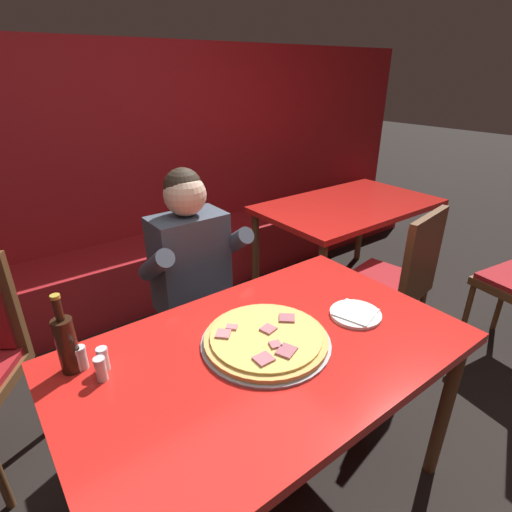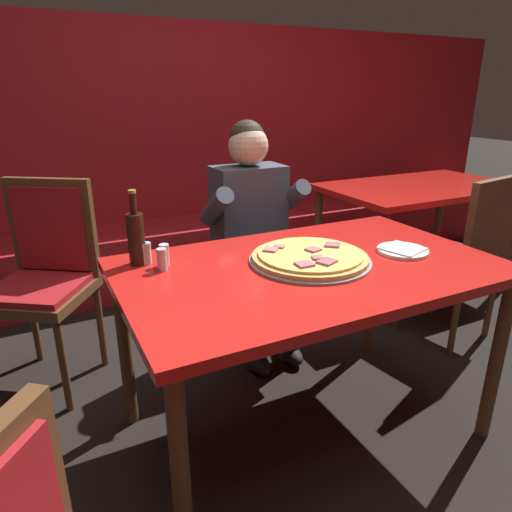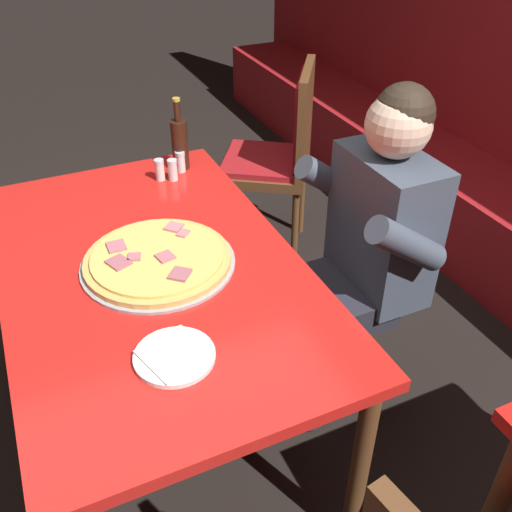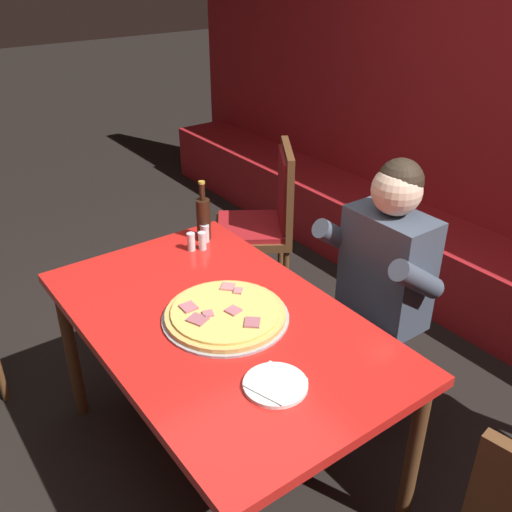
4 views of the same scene
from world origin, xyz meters
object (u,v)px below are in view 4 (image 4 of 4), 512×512
Objects in this scene: shaker_parmesan at (191,243)px; shaker_black_pepper at (202,242)px; shaker_red_pepper_flakes at (205,234)px; main_dining_table at (219,335)px; pizza at (225,314)px; dining_chair_near_left at (266,217)px; diner_seated_blue_shirt at (371,289)px; shaker_oregano at (204,233)px; beer_bottle at (203,218)px; plate_white_paper at (275,384)px.

shaker_black_pepper is at bearing 63.68° from shaker_parmesan.
shaker_black_pepper is (0.06, -0.05, 0.00)m from shaker_red_pepper_flakes.
main_dining_table is 0.58m from shaker_parmesan.
pizza is (0.01, 0.02, 0.10)m from main_dining_table.
main_dining_table is 1.31m from dining_chair_near_left.
shaker_parmesan is 0.07× the size of diner_seated_blue_shirt.
beer_bottle is at bearing 140.57° from shaker_oregano.
beer_bottle reaches higher than dining_chair_near_left.
pizza is 0.68m from beer_bottle.
dining_chair_near_left is at bearing 118.01° from beer_bottle.
shaker_oregano is at bearing 155.62° from pizza.
shaker_red_pepper_flakes is at bearing -21.61° from beer_bottle.
plate_white_paper is 1.05m from shaker_red_pepper_flakes.
diner_seated_blue_shirt is (0.70, 0.42, -0.11)m from shaker_oregano.
shaker_black_pepper reaches higher than plate_white_paper.
shaker_black_pepper reaches higher than pizza.
shaker_red_pepper_flakes is at bearing 152.66° from main_dining_table.
beer_bottle reaches higher than plate_white_paper.
plate_white_paper is at bearing -19.40° from shaker_red_pepper_flakes.
dining_chair_near_left is (-0.94, 0.90, -0.20)m from pizza.
shaker_black_pepper is (0.09, -0.06, -0.07)m from beer_bottle.
pizza is 5.60× the size of shaker_parmesan.
shaker_black_pepper is at bearing 154.63° from main_dining_table.
shaker_red_pepper_flakes is at bearing -148.46° from diner_seated_blue_shirt.
pizza is 0.57m from shaker_parmesan.
main_dining_table is 0.10m from pizza.
shaker_red_pepper_flakes is at bearing 155.06° from pizza.
dining_chair_near_left reaches higher than plate_white_paper.
shaker_parmesan is at bearing -141.52° from diner_seated_blue_shirt.
main_dining_table is at bearing -25.37° from shaker_black_pepper.
shaker_black_pepper reaches higher than main_dining_table.
shaker_red_pepper_flakes is at bearing 137.90° from shaker_black_pepper.
pizza is at bearing -43.80° from dining_chair_near_left.
beer_bottle reaches higher than shaker_red_pepper_flakes.
shaker_red_pepper_flakes is 0.76m from dining_chair_near_left.
shaker_parmesan is at bearing -62.14° from shaker_oregano.
plate_white_paper is 1.08m from beer_bottle.
pizza is 0.57m from shaker_black_pepper.
diner_seated_blue_shirt is 1.07m from dining_chair_near_left.
diner_seated_blue_shirt is (0.71, 0.41, -0.18)m from beer_bottle.
beer_bottle reaches higher than shaker_oregano.
diner_seated_blue_shirt is (0.65, 0.52, -0.11)m from shaker_parmesan.
beer_bottle reaches higher than main_dining_table.
beer_bottle is 0.07m from shaker_oregano.
shaker_red_pepper_flakes is at bearing 160.60° from plate_white_paper.
shaker_oregano is at bearing 153.28° from main_dining_table.
diner_seated_blue_shirt is 1.25× the size of dining_chair_near_left.
shaker_oregano is at bearing 117.86° from shaker_parmesan.
main_dining_table is at bearing -20.23° from shaker_parmesan.
plate_white_paper is (0.41, -0.08, -0.01)m from pizza.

